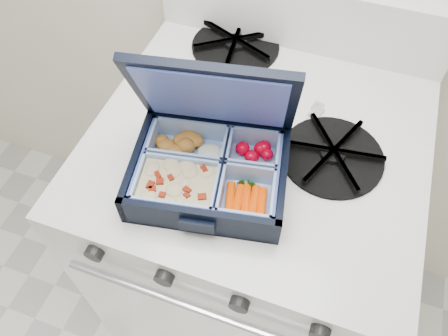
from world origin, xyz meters
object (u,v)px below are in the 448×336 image
at_px(bento_box, 209,172).
at_px(burner_grate, 333,153).
at_px(stove, 250,242).
at_px(fork, 290,142).

relative_size(bento_box, burner_grate, 1.37).
xyz_separation_m(stove, burner_grate, (0.12, -0.02, 0.41)).
xyz_separation_m(bento_box, fork, (0.09, 0.11, -0.02)).
distance_m(stove, bento_box, 0.45).
bearing_deg(stove, fork, -11.39).
distance_m(bento_box, fork, 0.15).
bearing_deg(burner_grate, bento_box, -146.20).
relative_size(burner_grate, fork, 0.95).
relative_size(bento_box, fork, 1.31).
distance_m(burner_grate, fork, 0.07).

